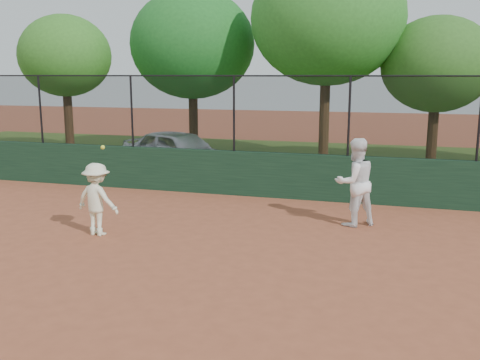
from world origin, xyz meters
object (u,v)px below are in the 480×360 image
(tree_2, at_px, (327,19))
(player_second, at_px, (355,182))
(tree_0, at_px, (65,56))
(parked_car, at_px, (179,152))
(tree_1, at_px, (192,44))
(tree_3, at_px, (437,65))
(player_main, at_px, (97,199))

(tree_2, bearing_deg, player_second, -77.34)
(player_second, xyz_separation_m, tree_0, (-11.93, 7.23, 2.97))
(tree_2, bearing_deg, parked_car, -142.78)
(tree_1, distance_m, tree_3, 9.10)
(player_main, xyz_separation_m, tree_1, (-2.17, 10.83, 3.63))
(parked_car, height_order, player_second, player_second)
(parked_car, xyz_separation_m, tree_0, (-5.93, 2.70, 3.18))
(tree_0, distance_m, tree_3, 13.92)
(player_second, xyz_separation_m, tree_2, (-1.74, 7.76, 4.15))
(player_main, distance_m, tree_1, 11.62)
(player_main, relative_size, tree_2, 0.25)
(parked_car, height_order, tree_3, tree_3)
(parked_car, distance_m, player_second, 7.51)
(player_main, bearing_deg, tree_2, 72.30)
(player_second, height_order, tree_1, tree_1)
(player_main, xyz_separation_m, tree_2, (3.18, 9.97, 4.36))
(tree_2, height_order, tree_3, tree_2)
(parked_car, height_order, tree_0, tree_0)
(tree_1, bearing_deg, tree_3, -2.99)
(parked_car, xyz_separation_m, tree_3, (7.95, 3.61, 2.80))
(tree_2, distance_m, tree_3, 4.04)
(parked_car, xyz_separation_m, tree_2, (4.25, 3.23, 4.37))
(player_main, height_order, tree_1, tree_1)
(parked_car, bearing_deg, tree_2, -31.12)
(player_second, height_order, tree_0, tree_0)
(player_second, bearing_deg, tree_1, -85.82)
(tree_3, bearing_deg, tree_1, 177.01)
(player_second, relative_size, tree_2, 0.26)
(tree_0, bearing_deg, tree_2, 2.97)
(player_main, distance_m, tree_0, 12.17)
(player_main, bearing_deg, parked_car, 99.00)
(player_second, distance_m, tree_1, 11.67)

